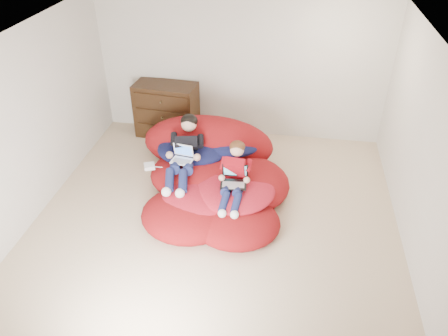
% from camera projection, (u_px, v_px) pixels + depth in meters
% --- Properties ---
extents(room_shell, '(5.10, 5.10, 2.77)m').
position_uv_depth(room_shell, '(216.00, 204.00, 6.05)').
color(room_shell, '#C5AC8C').
rests_on(room_shell, ground).
extents(dresser, '(1.14, 0.66, 0.98)m').
position_uv_depth(dresser, '(167.00, 110.00, 7.88)').
color(dresser, black).
rests_on(dresser, ground).
extents(beanbag_pile, '(2.41, 2.54, 0.94)m').
position_uv_depth(beanbag_pile, '(213.00, 175.00, 6.55)').
color(beanbag_pile, maroon).
rests_on(beanbag_pile, ground).
extents(cream_pillow, '(0.40, 0.25, 0.25)m').
position_uv_depth(cream_pillow, '(188.00, 127.00, 7.06)').
color(cream_pillow, beige).
rests_on(cream_pillow, beanbag_pile).
extents(older_boy, '(0.41, 1.28, 0.71)m').
position_uv_depth(older_boy, '(185.00, 149.00, 6.40)').
color(older_boy, black).
rests_on(older_boy, beanbag_pile).
extents(younger_boy, '(0.32, 0.97, 0.68)m').
position_uv_depth(younger_boy, '(235.00, 173.00, 5.97)').
color(younger_boy, maroon).
rests_on(younger_boy, beanbag_pile).
extents(laptop_white, '(0.33, 0.29, 0.22)m').
position_uv_depth(laptop_white, '(183.00, 156.00, 6.31)').
color(laptop_white, white).
rests_on(laptop_white, older_boy).
extents(laptop_black, '(0.37, 0.36, 0.25)m').
position_uv_depth(laptop_black, '(234.00, 178.00, 5.97)').
color(laptop_black, black).
rests_on(laptop_black, younger_boy).
extents(power_adapter, '(0.20, 0.20, 0.06)m').
position_uv_depth(power_adapter, '(149.00, 166.00, 6.48)').
color(power_adapter, white).
rests_on(power_adapter, beanbag_pile).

